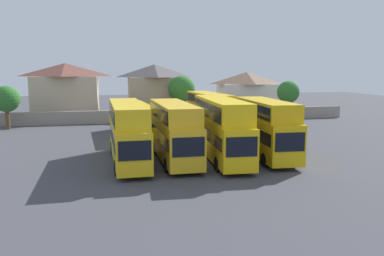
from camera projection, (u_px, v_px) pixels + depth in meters
The scene contains 15 objects.
ground at pixel (169, 129), 50.21m from camera, with size 140.00×140.00×0.00m, color #424247.
depot_boundary_wall at pixel (162, 116), 56.42m from camera, with size 56.00×0.50×1.80m, color gray.
bus_1 at pixel (128, 129), 31.51m from camera, with size 2.91×11.77×4.83m.
bus_2 at pixel (174, 129), 32.12m from camera, with size 2.91×10.89×4.78m.
bus_3 at pixel (221, 126), 32.51m from camera, with size 2.94×11.78×5.09m.
bus_4 at pixel (266, 126), 33.40m from camera, with size 2.96×10.23×4.90m.
bus_5 at pixel (137, 117), 45.40m from camera, with size 3.48×11.70×3.55m.
bus_6 at pixel (176, 117), 46.44m from camera, with size 2.96×12.07×3.29m.
bus_7 at pixel (210, 110), 47.27m from camera, with size 3.48×11.48×4.68m.
house_terrace_left at pixel (66, 90), 60.14m from camera, with size 9.96×7.59×8.44m.
house_terrace_centre at pixel (155, 90), 62.92m from camera, with size 8.66×7.23×8.30m.
house_terrace_right at pixel (246, 93), 64.77m from camera, with size 8.97×6.35×7.06m.
tree_left_of_lot at pixel (6, 99), 49.17m from camera, with size 3.31×3.31×5.49m.
tree_behind_wall at pixel (182, 89), 58.95m from camera, with size 3.98×3.98×6.58m.
tree_right_of_lot at pixel (288, 92), 57.60m from camera, with size 3.28×3.28×5.85m.
Camera 1 is at (-6.93, -31.26, 7.49)m, focal length 36.81 mm.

